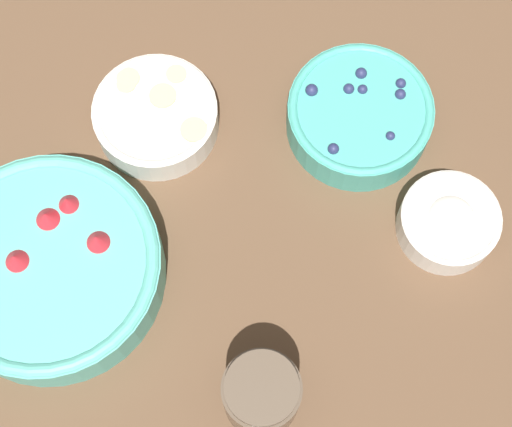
{
  "coord_description": "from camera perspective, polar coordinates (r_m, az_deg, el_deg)",
  "views": [
    {
      "loc": [
        0.23,
        0.2,
        0.96
      ],
      "look_at": [
        -0.03,
        0.01,
        0.05
      ],
      "focal_mm": 60.0,
      "sensor_mm": 36.0,
      "label": 1
    }
  ],
  "objects": [
    {
      "name": "bowl_strawberries",
      "position": [
        0.99,
        -13.64,
        -3.48
      ],
      "size": [
        0.26,
        0.26,
        0.08
      ],
      "color": "#56B7A8",
      "rests_on": "ground_plane"
    },
    {
      "name": "jar_chocolate",
      "position": [
        0.92,
        0.36,
        -12.0
      ],
      "size": [
        0.08,
        0.08,
        0.11
      ],
      "color": "brown",
      "rests_on": "ground_plane"
    },
    {
      "name": "bowl_cream",
      "position": [
        1.01,
        12.74,
        -0.53
      ],
      "size": [
        0.12,
        0.12,
        0.05
      ],
      "color": "silver",
      "rests_on": "ground_plane"
    },
    {
      "name": "bowl_bananas",
      "position": [
        1.04,
        -6.69,
        6.51
      ],
      "size": [
        0.15,
        0.15,
        0.05
      ],
      "color": "silver",
      "rests_on": "ground_plane"
    },
    {
      "name": "bowl_blueberries",
      "position": [
        1.04,
        6.91,
        6.53
      ],
      "size": [
        0.17,
        0.17,
        0.06
      ],
      "color": "#47AD9E",
      "rests_on": "ground_plane"
    },
    {
      "name": "ground_plane",
      "position": [
        1.01,
        -1.23,
        -1.92
      ],
      "size": [
        4.0,
        4.0,
        0.0
      ],
      "primitive_type": "plane",
      "color": "brown"
    }
  ]
}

